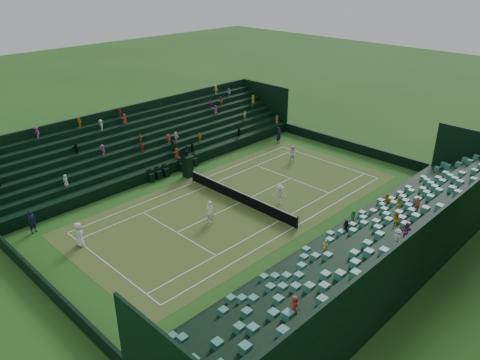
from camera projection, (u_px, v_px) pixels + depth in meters
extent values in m
plane|color=#22561B|center=(240.00, 203.00, 37.31)|extent=(160.00, 160.00, 0.00)
cube|color=#2E6622|center=(240.00, 203.00, 37.31)|extent=(12.97, 26.77, 0.01)
cube|color=black|center=(350.00, 146.00, 47.34)|extent=(17.17, 0.20, 1.00)
cube|color=black|center=(46.00, 287.00, 26.86)|extent=(17.17, 0.20, 1.00)
cube|color=black|center=(329.00, 237.00, 31.71)|extent=(0.20, 31.77, 1.00)
cube|color=black|center=(174.00, 167.00, 42.50)|extent=(0.20, 31.77, 1.00)
cube|color=black|center=(335.00, 240.00, 31.39)|extent=(0.80, 32.00, 1.00)
cube|color=black|center=(346.00, 242.00, 30.78)|extent=(0.80, 32.00, 1.45)
cube|color=black|center=(357.00, 243.00, 30.18)|extent=(0.80, 32.00, 1.90)
cube|color=black|center=(368.00, 245.00, 29.58)|extent=(0.80, 32.00, 2.35)
cube|color=black|center=(380.00, 247.00, 28.97)|extent=(0.80, 32.00, 2.80)
cube|color=black|center=(392.00, 249.00, 28.37)|extent=(0.80, 32.00, 3.25)
cube|color=black|center=(405.00, 251.00, 27.76)|extent=(0.80, 32.00, 3.70)
cube|color=black|center=(418.00, 254.00, 27.16)|extent=(0.80, 32.00, 4.15)
cube|color=black|center=(428.00, 252.00, 26.68)|extent=(0.20, 32.00, 4.90)
cube|color=black|center=(170.00, 166.00, 42.81)|extent=(0.80, 32.00, 1.00)
cube|color=black|center=(165.00, 161.00, 43.23)|extent=(0.80, 32.00, 1.45)
cube|color=black|center=(159.00, 156.00, 43.64)|extent=(0.80, 32.00, 1.90)
cube|color=black|center=(154.00, 152.00, 44.05)|extent=(0.80, 32.00, 2.35)
cube|color=black|center=(149.00, 148.00, 44.47)|extent=(0.80, 32.00, 2.80)
cube|color=black|center=(144.00, 143.00, 44.88)|extent=(0.80, 32.00, 3.25)
cube|color=black|center=(139.00, 139.00, 45.29)|extent=(0.80, 32.00, 3.70)
cube|color=black|center=(134.00, 135.00, 45.71)|extent=(0.80, 32.00, 4.15)
cube|color=black|center=(131.00, 130.00, 45.86)|extent=(0.20, 32.00, 4.90)
cylinder|color=black|center=(193.00, 175.00, 40.77)|extent=(0.10, 0.10, 1.06)
cylinder|color=black|center=(298.00, 223.00, 33.41)|extent=(0.10, 0.10, 1.06)
cube|color=black|center=(240.00, 198.00, 37.12)|extent=(11.57, 0.02, 0.86)
cube|color=white|center=(240.00, 192.00, 36.92)|extent=(11.57, 0.04, 0.07)
cube|color=black|center=(188.00, 167.00, 41.50)|extent=(0.72, 0.72, 1.85)
cube|color=black|center=(187.00, 157.00, 41.08)|extent=(0.93, 0.93, 0.10)
cube|color=black|center=(184.00, 152.00, 41.16)|extent=(0.08, 0.93, 0.72)
imported|color=black|center=(187.00, 151.00, 40.86)|extent=(0.38, 0.48, 0.96)
cube|color=black|center=(151.00, 178.00, 40.69)|extent=(0.49, 0.49, 0.78)
cube|color=black|center=(149.00, 172.00, 40.64)|extent=(0.06, 0.49, 0.49)
cube|color=black|center=(159.00, 175.00, 41.21)|extent=(0.49, 0.49, 0.78)
cube|color=black|center=(156.00, 169.00, 41.16)|extent=(0.06, 0.49, 0.49)
cube|color=black|center=(166.00, 172.00, 41.72)|extent=(0.49, 0.49, 0.78)
cube|color=black|center=(164.00, 167.00, 41.67)|extent=(0.06, 0.49, 0.49)
cube|color=black|center=(182.00, 167.00, 42.88)|extent=(0.49, 0.49, 0.78)
cube|color=black|center=(180.00, 161.00, 42.83)|extent=(0.06, 0.49, 0.49)
cube|color=black|center=(188.00, 164.00, 43.40)|extent=(0.49, 0.49, 0.78)
cube|color=black|center=(186.00, 159.00, 43.35)|extent=(0.06, 0.49, 0.49)
cube|color=black|center=(195.00, 162.00, 43.91)|extent=(0.49, 0.49, 0.78)
cube|color=black|center=(193.00, 156.00, 43.86)|extent=(0.06, 0.49, 0.49)
imported|color=white|center=(79.00, 235.00, 31.31)|extent=(0.88, 0.59, 1.75)
imported|color=white|center=(210.00, 212.00, 34.06)|extent=(0.78, 0.65, 1.82)
imported|color=white|center=(292.00, 154.00, 44.58)|extent=(0.85, 0.71, 1.58)
imported|color=white|center=(280.00, 194.00, 36.85)|extent=(1.21, 1.04, 1.62)
imported|color=black|center=(279.00, 135.00, 49.11)|extent=(0.49, 0.69, 1.78)
imported|color=black|center=(32.00, 222.00, 32.86)|extent=(0.61, 0.74, 1.75)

